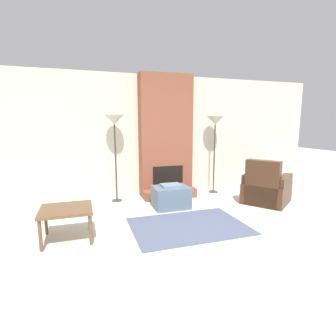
% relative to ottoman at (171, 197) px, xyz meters
% --- Properties ---
extents(ground_plane, '(24.00, 24.00, 0.00)m').
position_rel_ottoman_xyz_m(ground_plane, '(0.19, -1.82, -0.21)').
color(ground_plane, beige).
extents(wall_back, '(7.59, 0.06, 2.60)m').
position_rel_ottoman_xyz_m(wall_back, '(0.19, 1.11, 1.09)').
color(wall_back, beige).
rests_on(wall_back, ground_plane).
extents(fireplace, '(1.14, 0.61, 2.60)m').
position_rel_ottoman_xyz_m(fireplace, '(0.19, 0.90, 1.01)').
color(fireplace, brown).
rests_on(fireplace, ground_plane).
extents(ottoman, '(0.66, 0.50, 0.46)m').
position_rel_ottoman_xyz_m(ottoman, '(0.00, 0.00, 0.00)').
color(ottoman, slate).
rests_on(ottoman, ground_plane).
extents(armchair, '(1.17, 1.15, 0.90)m').
position_rel_ottoman_xyz_m(armchair, '(1.89, -0.31, 0.07)').
color(armchair, '#422819').
rests_on(armchair, ground_plane).
extents(side_table, '(0.68, 0.62, 0.45)m').
position_rel_ottoman_xyz_m(side_table, '(-1.79, -0.85, 0.18)').
color(side_table, brown).
rests_on(side_table, ground_plane).
extents(floor_lamp_left, '(0.37, 0.37, 1.74)m').
position_rel_ottoman_xyz_m(floor_lamp_left, '(-0.91, 0.77, 1.34)').
color(floor_lamp_left, '#333333').
rests_on(floor_lamp_left, ground_plane).
extents(floor_lamp_right, '(0.37, 0.37, 1.73)m').
position_rel_ottoman_xyz_m(floor_lamp_right, '(1.30, 0.77, 1.34)').
color(floor_lamp_right, '#333333').
rests_on(floor_lamp_right, ground_plane).
extents(area_rug, '(1.75, 1.24, 0.01)m').
position_rel_ottoman_xyz_m(area_rug, '(-0.03, -0.95, -0.21)').
color(area_rug, '#4C5670').
rests_on(area_rug, ground_plane).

